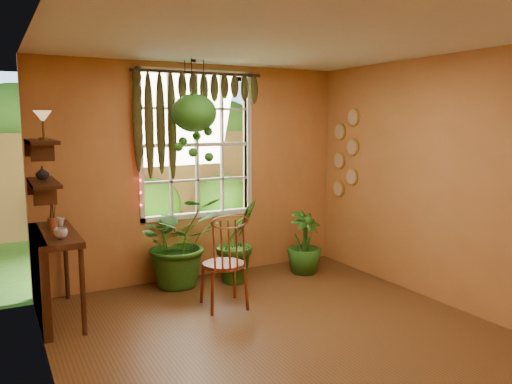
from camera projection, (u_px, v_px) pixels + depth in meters
floor at (292, 342)px, 4.55m from camera, size 4.50×4.50×0.00m
ceiling at (295, 36)px, 4.17m from camera, size 4.50×4.50×0.00m
wall_back at (198, 173)px, 6.32m from camera, size 4.00×0.00×4.00m
wall_left at (48, 216)px, 3.42m from camera, size 0.00×4.50×4.50m
wall_right at (452, 182)px, 5.30m from camera, size 0.00×4.50×4.50m
window at (197, 145)px, 6.30m from camera, size 1.52×0.10×1.86m
valance_vine at (193, 98)px, 6.08m from camera, size 1.70×0.12×1.10m
string_lights at (139, 142)px, 5.86m from camera, size 0.03×0.03×1.54m
wall_plates at (345, 154)px, 6.82m from camera, size 0.04×0.32×1.10m
counter_ledge at (45, 267)px, 4.97m from camera, size 0.40×1.20×0.90m
shelf_lower at (43, 183)px, 4.87m from camera, size 0.25×0.90×0.04m
shelf_upper at (41, 141)px, 4.81m from camera, size 0.25×0.90×0.04m
backyard at (127, 155)px, 10.48m from camera, size 14.00×10.00×12.00m
windsor_chair at (225, 276)px, 5.34m from camera, size 0.49×0.52×1.20m
potted_plant_left at (179, 241)px, 6.05m from camera, size 1.09×0.97×1.11m
potted_plant_mid at (238, 241)px, 6.21m from camera, size 0.68×0.61×1.03m
potted_plant_right at (304, 243)px, 6.57m from camera, size 0.58×0.58×0.82m
hanging_basket at (194, 119)px, 5.81m from camera, size 0.52×0.52×1.19m
cup_a at (61, 233)px, 4.68m from camera, size 0.15×0.15×0.10m
cup_b at (59, 222)px, 5.23m from camera, size 0.11×0.11×0.10m
brush_jar at (52, 216)px, 5.07m from camera, size 0.10×0.10×0.36m
shelf_vase at (42, 173)px, 4.96m from camera, size 0.14×0.14×0.13m
tiffany_lamp at (43, 118)px, 4.66m from camera, size 0.16×0.16×0.27m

